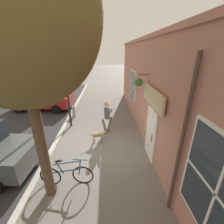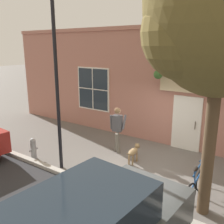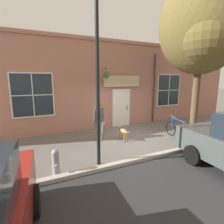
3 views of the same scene
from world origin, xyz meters
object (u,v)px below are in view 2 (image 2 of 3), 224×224
(dog_on_leash, at_px, (134,151))
(leaning_bicycle, at_px, (196,185))
(street_lamp, at_px, (55,58))
(fire_hydrant, at_px, (33,148))
(pedestrian_walking, at_px, (117,126))
(street_tree_by_curb, at_px, (220,6))

(dog_on_leash, bearing_deg, leaning_bicycle, 68.66)
(street_lamp, distance_m, fire_hydrant, 3.41)
(pedestrian_walking, distance_m, leaning_bicycle, 3.67)
(pedestrian_walking, xyz_separation_m, leaning_bicycle, (1.35, 3.34, -0.67))
(fire_hydrant, bearing_deg, pedestrian_walking, 135.48)
(street_lamp, height_order, fire_hydrant, street_lamp)
(street_tree_by_curb, bearing_deg, dog_on_leash, -118.98)
(leaning_bicycle, bearing_deg, pedestrian_walking, -111.93)
(fire_hydrant, bearing_deg, leaning_bicycle, 98.60)
(street_tree_by_curb, xyz_separation_m, street_lamp, (0.23, -4.43, -1.10))
(leaning_bicycle, xyz_separation_m, fire_hydrant, (0.83, -5.48, 0.02))
(pedestrian_walking, relative_size, leaning_bicycle, 1.00)
(dog_on_leash, bearing_deg, pedestrian_walking, -113.42)
(street_lamp, bearing_deg, leaning_bicycle, 100.26)
(dog_on_leash, relative_size, leaning_bicycle, 0.57)
(street_tree_by_curb, bearing_deg, fire_hydrant, -87.02)
(street_lamp, xyz_separation_m, fire_hydrant, (0.07, -1.30, -3.15))
(street_tree_by_curb, height_order, street_lamp, street_tree_by_curb)
(pedestrian_walking, height_order, street_tree_by_curb, street_tree_by_curb)
(street_tree_by_curb, xyz_separation_m, leaning_bicycle, (-0.53, -0.25, -4.27))
(pedestrian_walking, height_order, dog_on_leash, pedestrian_walking)
(street_tree_by_curb, distance_m, street_lamp, 4.57)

